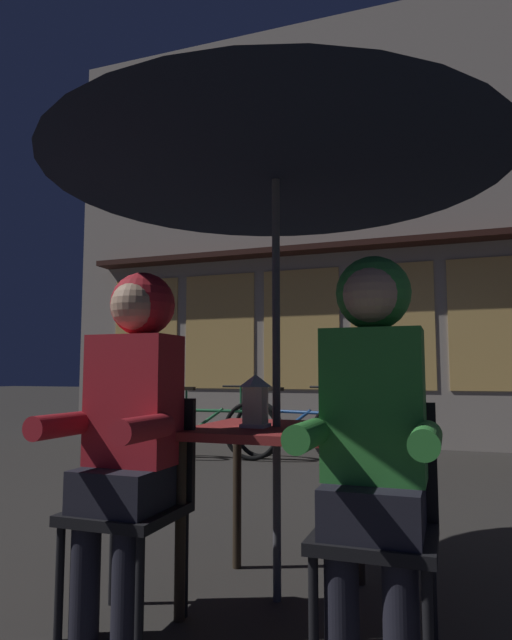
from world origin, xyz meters
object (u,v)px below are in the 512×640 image
at_px(patio_umbrella, 276,141).
at_px(bicycle_third, 297,430).
at_px(chair_right, 377,514).
at_px(bicycle_second, 209,428).
at_px(person_left_hooded, 131,406).
at_px(cafe_table, 277,450).
at_px(bicycle_nearest, 134,426).
at_px(lantern, 255,399).
at_px(person_right_hooded, 373,411).
at_px(chair_left, 136,494).

bearing_deg(patio_umbrella, bicycle_third, 104.00).
bearing_deg(chair_right, bicycle_second, 122.01).
bearing_deg(patio_umbrella, person_left_hooded, -138.43).
bearing_deg(bicycle_second, cafe_table, -61.07).
bearing_deg(cafe_table, person_left_hooded, -138.43).
relative_size(cafe_table, patio_umbrella, 0.32).
bearing_deg(bicycle_nearest, cafe_table, -49.76).
xyz_separation_m(patio_umbrella, chair_right, (0.48, -0.37, -1.57)).
relative_size(cafe_table, bicycle_nearest, 0.44).
bearing_deg(bicycle_third, lantern, -77.39).
height_order(bicycle_second, bicycle_third, same).
bearing_deg(lantern, bicycle_nearest, 128.95).
relative_size(person_right_hooded, bicycle_third, 0.85).
distance_m(cafe_table, lantern, 0.24).
distance_m(chair_right, person_left_hooded, 1.03).
height_order(chair_right, bicycle_second, chair_right).
relative_size(cafe_table, chair_left, 0.85).
distance_m(bicycle_nearest, bicycle_third, 1.98).
relative_size(chair_right, bicycle_third, 0.53).
xyz_separation_m(chair_right, person_left_hooded, (-0.96, -0.06, 0.36)).
relative_size(chair_left, bicycle_second, 0.52).
xyz_separation_m(person_right_hooded, bicycle_third, (-1.37, 3.99, -0.50)).
distance_m(person_left_hooded, person_right_hooded, 0.96).
bearing_deg(bicycle_second, chair_right, -57.99).
bearing_deg(person_left_hooded, bicycle_third, 95.85).
bearing_deg(chair_left, chair_right, 0.00).
xyz_separation_m(bicycle_second, bicycle_third, (1.02, 0.12, 0.00)).
height_order(person_left_hooded, bicycle_third, person_left_hooded).
bearing_deg(chair_left, person_left_hooded, -90.00).
bearing_deg(person_right_hooded, bicycle_second, 121.63).
bearing_deg(chair_right, cafe_table, 142.45).
bearing_deg(chair_left, patio_umbrella, 37.55).
bearing_deg(person_right_hooded, lantern, 146.95).
bearing_deg(lantern, bicycle_third, 102.61).
height_order(cafe_table, person_right_hooded, person_right_hooded).
bearing_deg(bicycle_third, cafe_table, -76.00).
xyz_separation_m(bicycle_nearest, bicycle_third, (1.97, 0.19, 0.00)).
relative_size(bicycle_nearest, bicycle_third, 1.01).
xyz_separation_m(cafe_table, chair_left, (-0.48, -0.37, -0.15)).
xyz_separation_m(lantern, person_left_hooded, (-0.40, -0.36, -0.01)).
height_order(lantern, chair_left, lantern).
height_order(chair_left, chair_right, same).
bearing_deg(patio_umbrella, person_right_hooded, -41.57).
xyz_separation_m(chair_left, bicycle_second, (-1.43, 3.82, -0.14)).
xyz_separation_m(lantern, bicycle_third, (-0.81, 3.63, -0.51)).
relative_size(chair_right, person_right_hooded, 0.62).
bearing_deg(bicycle_nearest, chair_left, -57.60).
relative_size(patio_umbrella, chair_left, 2.66).
bearing_deg(chair_right, person_right_hooded, -90.00).
xyz_separation_m(cafe_table, chair_right, (0.48, -0.37, -0.15)).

